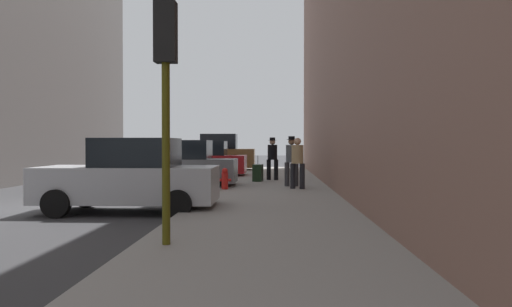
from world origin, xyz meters
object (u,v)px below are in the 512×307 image
pedestrian_with_beanie (292,158)px  rolling_suitcase (258,173)px  parked_gray_coupe (180,166)px  traffic_light (166,69)px  fire_hydrant (225,179)px  parked_silver_sedan (130,177)px  pedestrian_with_fedora (272,156)px  parked_bronze_suv (217,155)px  pedestrian_in_tan_coat (297,160)px  parked_red_hatchback (203,161)px

pedestrian_with_beanie → rolling_suitcase: size_ratio=1.71×
parked_gray_coupe → traffic_light: (1.85, -10.65, 1.91)m
fire_hydrant → traffic_light: traffic_light is taller
parked_gray_coupe → parked_silver_sedan: bearing=-90.0°
parked_silver_sedan → pedestrian_with_fedora: bearing=69.5°
parked_bronze_suv → rolling_suitcase: (2.78, -9.40, -0.54)m
parked_silver_sedan → rolling_suitcase: bearing=71.4°
pedestrian_in_tan_coat → rolling_suitcase: 3.67m
parked_bronze_suv → fire_hydrant: (1.80, -12.98, -0.54)m
parked_gray_coupe → pedestrian_with_beanie: (4.06, -0.25, 0.29)m
pedestrian_with_fedora → fire_hydrant: bearing=-109.8°
parked_red_hatchback → parked_bronze_suv: parked_bronze_suv is taller
traffic_light → rolling_suitcase: 12.95m
traffic_light → pedestrian_in_tan_coat: 9.83m
parked_red_hatchback → parked_bronze_suv: size_ratio=0.92×
traffic_light → pedestrian_with_beanie: traffic_light is taller
parked_red_hatchback → rolling_suitcase: size_ratio=4.06×
parked_gray_coupe → pedestrian_with_fedora: size_ratio=2.37×
parked_silver_sedan → parked_red_hatchback: 12.06m
parked_red_hatchback → pedestrian_with_fedora: bearing=-42.3°
fire_hydrant → rolling_suitcase: 3.71m
parked_gray_coupe → fire_hydrant: size_ratio=5.99×
pedestrian_with_fedora → pedestrian_with_beanie: 3.16m
parked_gray_coupe → traffic_light: traffic_light is taller
parked_red_hatchback → parked_bronze_suv: 5.59m
fire_hydrant → pedestrian_in_tan_coat: 2.51m
pedestrian_with_fedora → pedestrian_in_tan_coat: (0.86, -4.08, -0.03)m
fire_hydrant → parked_gray_coupe: bearing=140.1°
parked_gray_coupe → fire_hydrant: parked_gray_coupe is taller
parked_silver_sedan → pedestrian_in_tan_coat: (4.22, 4.93, 0.26)m
fire_hydrant → pedestrian_with_beanie: (2.26, 1.26, 0.64)m
parked_gray_coupe → rolling_suitcase: 3.48m
parked_silver_sedan → fire_hydrant: size_ratio=5.98×
parked_silver_sedan → pedestrian_in_tan_coat: pedestrian_in_tan_coat is taller
pedestrian_with_beanie → pedestrian_in_tan_coat: bearing=-80.6°
parked_gray_coupe → rolling_suitcase: parked_gray_coupe is taller
parked_red_hatchback → fire_hydrant: size_ratio=5.99×
pedestrian_with_beanie → pedestrian_in_tan_coat: pedestrian_with_beanie is taller
parked_bronze_suv → pedestrian_in_tan_coat: bearing=-71.6°
pedestrian_with_beanie → pedestrian_in_tan_coat: (0.17, -1.00, -0.03)m
parked_bronze_suv → fire_hydrant: size_ratio=6.55×
pedestrian_with_beanie → parked_gray_coupe: bearing=176.5°
parked_silver_sedan → parked_red_hatchback: same height
parked_silver_sedan → rolling_suitcase: parked_silver_sedan is taller
parked_red_hatchback → pedestrian_with_beanie: size_ratio=2.37×
parked_red_hatchback → traffic_light: 16.75m
fire_hydrant → pedestrian_with_beanie: pedestrian_with_beanie is taller
fire_hydrant → rolling_suitcase: bearing=74.8°
fire_hydrant → traffic_light: size_ratio=0.20×
pedestrian_with_beanie → rolling_suitcase: bearing=118.9°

